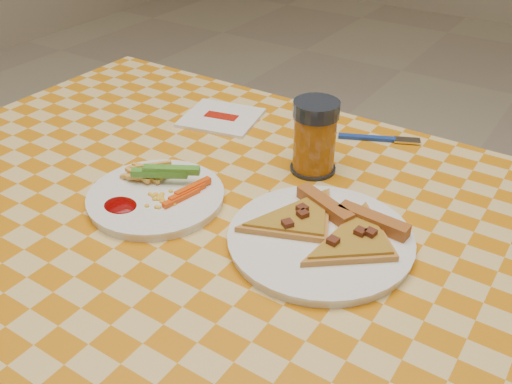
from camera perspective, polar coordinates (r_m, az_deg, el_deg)
table at (r=0.89m, az=-2.34°, el=-6.92°), size 1.28×0.88×0.76m
plate_left at (r=0.90m, az=-9.96°, el=-0.62°), size 0.23×0.23×0.01m
plate_right at (r=0.81m, az=6.43°, el=-4.84°), size 0.31×0.31×0.01m
fries_veggies at (r=0.91m, az=-9.86°, el=0.82°), size 0.16×0.15×0.04m
pizza_slices at (r=0.81m, az=7.27°, el=-3.56°), size 0.26×0.24×0.02m
drink_glass at (r=0.95m, az=5.89°, el=5.43°), size 0.08×0.08×0.13m
napkin at (r=1.15m, az=-3.49°, el=7.44°), size 0.17×0.16×0.01m
fork at (r=1.09m, az=12.31°, el=5.25°), size 0.14×0.08×0.01m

